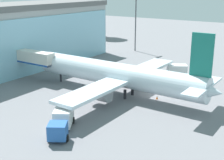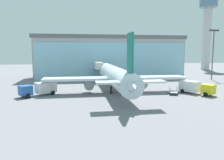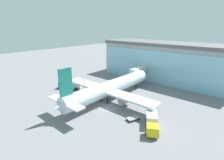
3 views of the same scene
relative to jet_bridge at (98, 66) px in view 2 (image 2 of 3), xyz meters
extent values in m
plane|color=slate|center=(5.17, -24.48, -4.50)|extent=(240.00, 240.00, 0.00)
cube|color=#A4A4A4|center=(5.17, 10.02, 2.10)|extent=(50.17, 14.86, 13.20)
cube|color=#8CC5DC|center=(5.23, 2.66, 1.44)|extent=(49.04, 0.73, 11.88)
cube|color=#5F5F5F|center=(5.17, 10.02, 9.30)|extent=(51.17, 15.16, 1.20)
cube|color=beige|center=(0.00, -0.11, 0.19)|extent=(2.35, 11.53, 2.40)
cube|color=#194799|center=(0.00, -0.11, -0.86)|extent=(2.39, 11.53, 0.30)
cylinder|color=#4C4C51|center=(-0.05, 4.21, -2.76)|extent=(0.70, 0.70, 3.49)
cylinder|color=#BDBDBD|center=(57.29, 33.79, 10.69)|extent=(3.96, 3.96, 30.37)
cylinder|color=slate|center=(57.29, 33.79, 27.87)|extent=(8.32, 8.32, 4.00)
cylinder|color=#59595E|center=(36.89, -2.71, 3.20)|extent=(0.36, 0.36, 15.41)
cube|color=#333338|center=(36.89, -2.71, 11.16)|extent=(3.20, 0.40, 0.50)
cylinder|color=silver|center=(2.13, -19.23, -0.89)|extent=(4.05, 32.17, 4.02)
cone|color=silver|center=(2.15, -3.15, -0.89)|extent=(4.02, 3.00, 4.02)
cone|color=silver|center=(2.11, -35.31, -0.89)|extent=(3.62, 4.00, 3.61)
cube|color=silver|center=(2.13, -20.84, -1.30)|extent=(30.91, 4.23, 0.50)
cube|color=silver|center=(2.12, -34.31, -0.29)|extent=(11.00, 2.41, 0.30)
cube|color=#197266|center=(2.12, -33.81, 4.23)|extent=(0.36, 3.20, 6.23)
cylinder|color=gray|center=(-3.74, -20.33, -2.65)|extent=(2.10, 3.20, 2.10)
cylinder|color=gray|center=(8.00, -20.34, -2.65)|extent=(2.10, 3.20, 2.10)
cylinder|color=black|center=(0.92, -21.83, -3.70)|extent=(0.50, 0.50, 1.60)
cylinder|color=black|center=(3.33, -21.84, -3.70)|extent=(0.50, 0.50, 1.60)
cylinder|color=black|center=(2.14, -6.15, -3.70)|extent=(0.40, 0.40, 1.60)
cube|color=#2659A5|center=(-16.27, -23.06, -3.10)|extent=(3.04, 3.04, 1.90)
cube|color=white|center=(-12.75, -20.77, -2.95)|extent=(4.55, 4.03, 2.20)
cylinder|color=black|center=(-15.67, -23.98, -4.05)|extent=(0.92, 0.74, 0.90)
cylinder|color=black|center=(-16.87, -22.14, -4.05)|extent=(0.92, 0.74, 0.90)
cylinder|color=black|center=(-11.31, -21.15, -4.05)|extent=(0.92, 0.74, 0.90)
cylinder|color=black|center=(-12.51, -19.30, -4.05)|extent=(0.92, 0.74, 0.90)
cube|color=yellow|center=(20.02, -27.33, -3.10)|extent=(3.02, 3.02, 1.90)
cube|color=white|center=(17.83, -23.74, -2.95)|extent=(3.96, 4.56, 2.20)
cylinder|color=black|center=(20.96, -26.75, -4.05)|extent=(0.73, 0.92, 0.90)
cylinder|color=black|center=(19.08, -27.90, -4.05)|extent=(0.73, 0.92, 0.90)
cylinder|color=black|center=(18.25, -22.32, -4.05)|extent=(0.73, 0.92, 0.90)
cylinder|color=black|center=(16.37, -23.46, -4.05)|extent=(0.73, 0.92, 0.90)
cube|color=gray|center=(13.75, -24.72, -3.98)|extent=(2.43, 3.17, 0.16)
cylinder|color=black|center=(14.06, -26.01, -4.28)|extent=(0.26, 0.45, 0.44)
cylinder|color=gray|center=(14.06, -26.01, -3.45)|extent=(0.08, 0.08, 0.90)
cylinder|color=black|center=(12.70, -25.54, -4.28)|extent=(0.26, 0.45, 0.44)
cylinder|color=gray|center=(12.70, -25.54, -3.45)|extent=(0.08, 0.08, 0.90)
cylinder|color=black|center=(14.80, -23.90, -4.28)|extent=(0.26, 0.45, 0.44)
cylinder|color=gray|center=(14.80, -23.90, -3.45)|extent=(0.08, 0.08, 0.90)
cylinder|color=black|center=(13.44, -23.42, -4.28)|extent=(0.26, 0.45, 0.44)
cylinder|color=gray|center=(13.44, -23.42, -3.45)|extent=(0.08, 0.08, 0.90)
cone|color=orange|center=(3.86, -26.30, -4.23)|extent=(0.36, 0.36, 0.55)
cone|color=orange|center=(-12.63, -19.10, -4.23)|extent=(0.36, 0.36, 0.55)
camera|label=1|loc=(-40.67, -47.71, 13.55)|focal=50.00mm
camera|label=2|loc=(-6.01, -67.29, 4.39)|focal=35.00mm
camera|label=3|loc=(33.23, -54.13, 15.99)|focal=28.00mm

